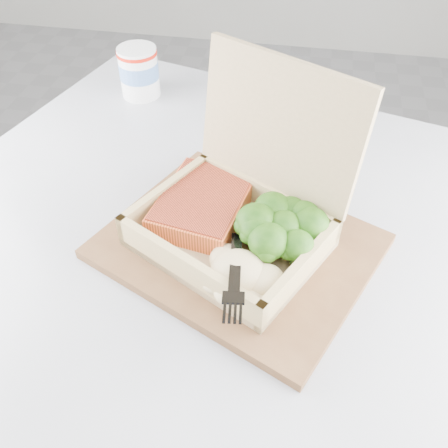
% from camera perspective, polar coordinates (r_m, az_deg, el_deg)
% --- Properties ---
extents(floor, '(4.00, 4.00, 0.00)m').
position_cam_1_polar(floor, '(1.42, -8.81, -14.75)').
color(floor, '#939398').
rests_on(floor, ground).
extents(cafe_table, '(1.01, 1.01, 0.74)m').
position_cam_1_polar(cafe_table, '(0.79, -1.67, -11.70)').
color(cafe_table, black).
rests_on(cafe_table, floor).
extents(serving_tray, '(0.39, 0.36, 0.01)m').
position_cam_1_polar(serving_tray, '(0.63, 1.61, -2.56)').
color(serving_tray, brown).
rests_on(serving_tray, cafe_table).
extents(takeout_container, '(0.28, 0.27, 0.21)m').
position_cam_1_polar(takeout_container, '(0.61, 2.46, 2.68)').
color(takeout_container, tan).
rests_on(takeout_container, serving_tray).
extents(salmon_fillet, '(0.12, 0.15, 0.03)m').
position_cam_1_polar(salmon_fillet, '(0.64, -2.38, 2.27)').
color(salmon_fillet, orange).
rests_on(salmon_fillet, takeout_container).
extents(broccoli_pile, '(0.11, 0.11, 0.04)m').
position_cam_1_polar(broccoli_pile, '(0.60, 6.73, -0.89)').
color(broccoli_pile, '#3B7219').
rests_on(broccoli_pile, takeout_container).
extents(mashed_potatoes, '(0.10, 0.09, 0.03)m').
position_cam_1_polar(mashed_potatoes, '(0.56, 1.56, -5.39)').
color(mashed_potatoes, beige).
rests_on(mashed_potatoes, takeout_container).
extents(plastic_fork, '(0.04, 0.16, 0.03)m').
position_cam_1_polar(plastic_fork, '(0.56, 1.43, -2.64)').
color(plastic_fork, black).
rests_on(plastic_fork, mashed_potatoes).
extents(paper_cup, '(0.07, 0.07, 0.09)m').
position_cam_1_polar(paper_cup, '(0.93, -9.71, 16.91)').
color(paper_cup, silver).
rests_on(paper_cup, cafe_table).
extents(receipt, '(0.13, 0.15, 0.00)m').
position_cam_1_polar(receipt, '(0.76, 8.88, 5.75)').
color(receipt, white).
rests_on(receipt, cafe_table).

